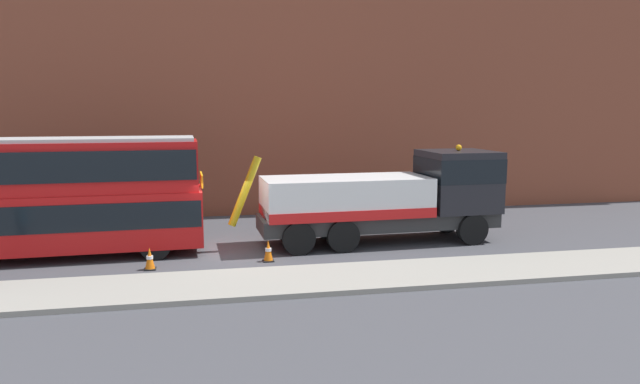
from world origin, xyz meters
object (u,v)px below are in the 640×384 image
traffic_cone_midway (268,251)px  double_decker_bus (33,193)px  traffic_cone_near_bus (150,259)px  recovery_tow_truck (391,196)px

traffic_cone_midway → double_decker_bus: bearing=166.0°
traffic_cone_near_bus → traffic_cone_midway: (3.76, 0.27, 0.00)m
double_decker_bus → traffic_cone_midway: size_ratio=15.44×
recovery_tow_truck → traffic_cone_near_bus: (-8.63, -2.18, -1.42)m
double_decker_bus → recovery_tow_truck: bearing=-2.0°
recovery_tow_truck → traffic_cone_midway: (-4.87, -1.91, -1.42)m
recovery_tow_truck → traffic_cone_near_bus: bearing=-167.9°
recovery_tow_truck → traffic_cone_near_bus: size_ratio=14.15×
recovery_tow_truck → traffic_cone_near_bus: recovery_tow_truck is taller
double_decker_bus → traffic_cone_near_bus: 4.81m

